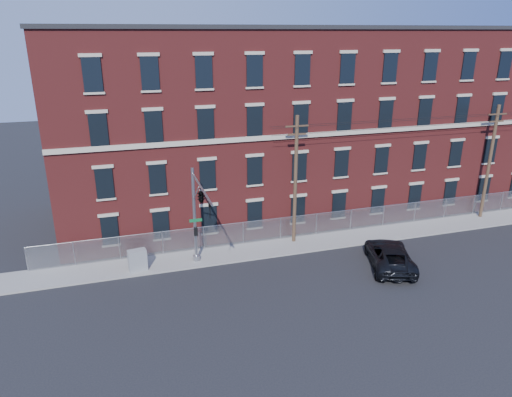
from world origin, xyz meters
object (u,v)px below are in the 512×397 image
Objects in this scene: utility_cabinet at (138,260)px; pickup_truck at (390,255)px; traffic_signal_mast at (199,203)px; utility_pole_near at (295,178)px.

pickup_truck is at bearing -23.54° from utility_cabinet.
utility_cabinet is at bearing 154.08° from traffic_signal_mast.
utility_pole_near is at bearing -2.81° from utility_cabinet.
utility_pole_near is (8.00, 3.42, -0.05)m from traffic_signal_mast.
traffic_signal_mast is 6.44m from utility_cabinet.
pickup_truck is 3.90× the size of utility_cabinet.
utility_cabinet is (-12.15, -1.40, -4.45)m from utility_pole_near.
pickup_truck is (13.05, -2.32, -4.55)m from traffic_signal_mast.
utility_cabinet is (-17.20, 4.34, 0.05)m from pickup_truck.
pickup_truck is at bearing -10.08° from traffic_signal_mast.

